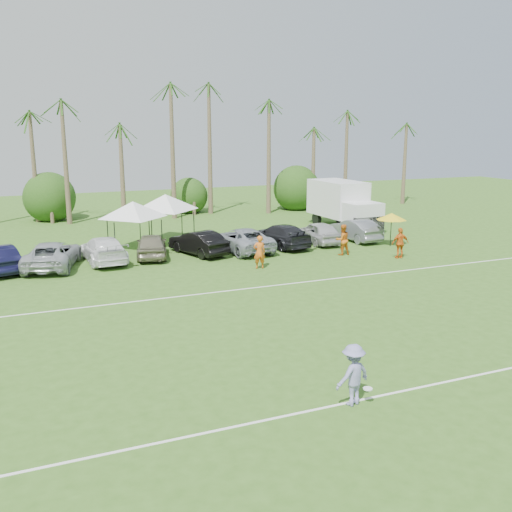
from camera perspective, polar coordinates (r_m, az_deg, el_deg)
name	(u,v)px	position (r m, az deg, el deg)	size (l,w,h in m)	color
ground	(400,435)	(15.63, 14.17, -16.96)	(120.00, 120.00, 0.00)	#36611D
field_lines	(271,333)	(21.89, 1.49, -7.68)	(80.00, 12.10, 0.01)	white
palm_tree_3	(15,95)	(48.75, -22.99, 14.62)	(2.40, 2.40, 11.90)	brown
palm_tree_4	(72,129)	(48.90, -17.94, 11.95)	(2.40, 2.40, 8.90)	brown
palm_tree_5	(122,119)	(49.43, -13.28, 13.24)	(2.40, 2.40, 9.90)	brown
palm_tree_6	(169,108)	(50.29, -8.69, 14.39)	(2.40, 2.40, 10.90)	brown
palm_tree_7	(214,99)	(51.46, -4.25, 15.40)	(2.40, 2.40, 11.90)	brown
palm_tree_8	(266,129)	(53.21, 1.03, 12.57)	(2.40, 2.40, 8.90)	brown
palm_tree_9	(315,120)	(55.42, 5.91, 13.41)	(2.40, 2.40, 9.90)	brown
palm_tree_10	(360,111)	(57.99, 10.40, 14.09)	(2.40, 2.40, 10.90)	brown
palm_tree_11	(395,102)	(60.28, 13.74, 14.69)	(2.40, 2.40, 11.90)	brown
bush_tree_1	(50,200)	(50.10, -19.89, 5.29)	(4.00, 4.00, 4.00)	brown
bush_tree_2	(191,194)	(52.08, -6.55, 6.22)	(4.00, 4.00, 4.00)	brown
bush_tree_3	(290,189)	(55.69, 3.44, 6.70)	(4.00, 4.00, 4.00)	brown
sideline_player_a	(259,252)	(31.41, 0.34, 0.39)	(0.67, 0.44, 1.85)	orange
sideline_player_b	(342,240)	(35.19, 8.64, 1.62)	(0.92, 0.71, 1.88)	orange
sideline_player_c	(400,243)	(34.95, 14.22, 1.26)	(1.08, 0.45, 1.84)	orange
box_truck	(344,203)	(44.59, 8.75, 5.21)	(2.85, 7.01, 3.58)	white
canopy_tent_left	(133,201)	(36.84, -12.23, 5.35)	(4.45, 4.45, 3.61)	black
canopy_tent_right	(165,194)	(39.24, -9.06, 6.12)	(4.65, 4.65, 3.76)	black
market_umbrella	(392,217)	(38.26, 13.41, 3.86)	(1.97, 1.97, 2.19)	black
frisbee_player	(353,375)	(16.49, 9.68, -11.63)	(1.27, 0.90, 1.78)	#8684BC
parked_car_2	(52,255)	(33.58, -19.70, 0.12)	(2.45, 5.32, 1.48)	#A8ABB0
parked_car_3	(104,249)	(34.14, -15.00, 0.63)	(2.07, 5.09, 1.48)	white
parked_car_4	(152,245)	(34.71, -10.40, 1.06)	(1.75, 4.34, 1.48)	gray
parked_car_5	(198,243)	(35.13, -5.79, 1.34)	(1.56, 4.49, 1.48)	black
parked_car_6	(242,240)	(35.87, -1.38, 1.64)	(2.45, 5.32, 1.48)	#9AA0A8
parked_car_7	(281,236)	(37.29, 2.47, 2.06)	(2.07, 5.09, 1.48)	black
parked_car_8	(318,232)	(38.59, 6.26, 2.36)	(1.75, 4.34, 1.48)	#BDBDBD
parked_car_9	(355,230)	(39.95, 9.88, 2.60)	(1.56, 4.49, 1.48)	slate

